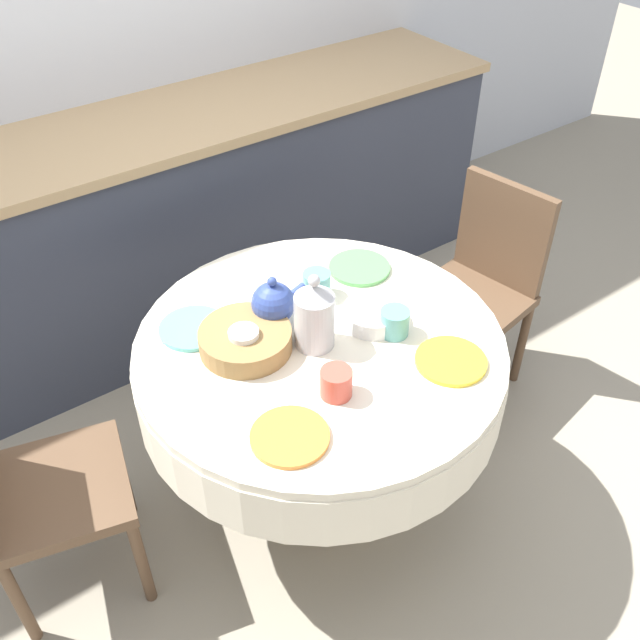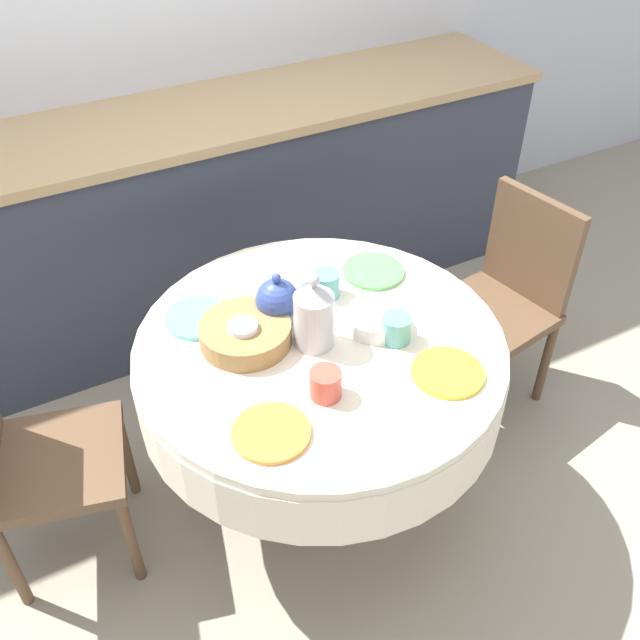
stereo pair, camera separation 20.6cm
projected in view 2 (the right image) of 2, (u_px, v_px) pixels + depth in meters
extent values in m
plane|color=#9E937F|center=(320.00, 493.00, 2.59)|extent=(12.00, 12.00, 0.00)
cube|color=silver|center=(133.00, 4.00, 2.82)|extent=(7.00, 0.05, 2.60)
cube|color=#383D4C|center=(188.00, 225.00, 3.13)|extent=(3.20, 0.60, 0.92)
cube|color=tan|center=(174.00, 122.00, 2.82)|extent=(3.24, 0.64, 0.04)
cylinder|color=brown|center=(320.00, 489.00, 2.57)|extent=(0.44, 0.44, 0.04)
cylinder|color=brown|center=(320.00, 441.00, 2.41)|extent=(0.11, 0.11, 0.49)
cylinder|color=silver|center=(320.00, 370.00, 2.19)|extent=(1.12, 1.12, 0.18)
cylinder|color=silver|center=(320.00, 344.00, 2.13)|extent=(1.11, 1.11, 0.03)
cube|color=brown|center=(490.00, 314.00, 2.71)|extent=(0.46, 0.46, 0.04)
cube|color=brown|center=(532.00, 247.00, 2.65)|extent=(0.10, 0.38, 0.42)
cylinder|color=brown|center=(485.00, 402.00, 2.66)|extent=(0.04, 0.04, 0.40)
cylinder|color=brown|center=(419.00, 352.00, 2.88)|extent=(0.04, 0.04, 0.40)
cylinder|color=brown|center=(545.00, 362.00, 2.83)|extent=(0.04, 0.04, 0.40)
cylinder|color=brown|center=(478.00, 318.00, 3.04)|extent=(0.04, 0.04, 0.40)
cube|color=brown|center=(57.00, 462.00, 2.16)|extent=(0.49, 0.49, 0.04)
cylinder|color=brown|center=(127.00, 454.00, 2.47)|extent=(0.04, 0.04, 0.40)
cylinder|color=brown|center=(131.00, 541.00, 2.21)|extent=(0.04, 0.04, 0.40)
cylinder|color=brown|center=(20.00, 474.00, 2.40)|extent=(0.04, 0.04, 0.40)
cylinder|color=brown|center=(11.00, 566.00, 2.14)|extent=(0.04, 0.04, 0.40)
cylinder|color=orange|center=(271.00, 433.00, 1.83)|extent=(0.21, 0.21, 0.01)
cylinder|color=#CC4C3D|center=(325.00, 384.00, 1.92)|extent=(0.09, 0.09, 0.08)
cylinder|color=yellow|center=(448.00, 373.00, 2.00)|extent=(0.21, 0.21, 0.01)
cylinder|color=#5BA39E|center=(396.00, 329.00, 2.09)|extent=(0.09, 0.09, 0.08)
cylinder|color=#60BCB7|center=(198.00, 318.00, 2.19)|extent=(0.21, 0.21, 0.01)
cylinder|color=white|center=(243.00, 336.00, 2.07)|extent=(0.09, 0.09, 0.08)
cylinder|color=#5BA85B|center=(373.00, 271.00, 2.38)|extent=(0.21, 0.21, 0.01)
cylinder|color=#5BA39E|center=(326.00, 284.00, 2.26)|extent=(0.09, 0.09, 0.08)
cylinder|color=#B2B2B7|center=(314.00, 320.00, 2.05)|extent=(0.12, 0.12, 0.17)
cone|color=#B2B2B7|center=(314.00, 291.00, 1.99)|extent=(0.11, 0.11, 0.04)
sphere|color=#B2B2B7|center=(314.00, 280.00, 1.96)|extent=(0.04, 0.04, 0.04)
cylinder|color=#33478E|center=(278.00, 318.00, 2.19)|extent=(0.07, 0.07, 0.01)
sphere|color=#33478E|center=(277.00, 300.00, 2.14)|extent=(0.13, 0.13, 0.13)
cylinder|color=#33478E|center=(300.00, 291.00, 2.17)|extent=(0.08, 0.02, 0.05)
sphere|color=#33478E|center=(276.00, 278.00, 2.09)|extent=(0.03, 0.03, 0.03)
cylinder|color=olive|center=(245.00, 333.00, 2.09)|extent=(0.27, 0.27, 0.07)
cylinder|color=silver|center=(376.00, 320.00, 2.15)|extent=(0.18, 0.18, 0.05)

